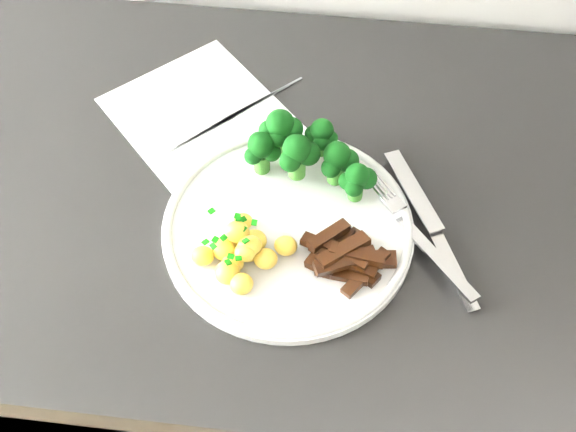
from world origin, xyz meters
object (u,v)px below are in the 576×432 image
Objects in this scene: broccoli at (306,150)px; beef_strips at (345,256)px; potatoes at (243,250)px; recipe_paper at (213,128)px; fork at (421,238)px; counter at (279,351)px; plate at (288,227)px; knife at (441,246)px.

beef_strips is (0.06, -0.12, -0.03)m from broccoli.
potatoes is at bearing -113.72° from broccoli.
potatoes is at bearing -70.05° from recipe_paper.
fork is (0.14, -0.08, -0.03)m from broccoli.
counter is 0.50m from potatoes.
fork is at bearing -21.43° from counter.
plate is 0.07m from potatoes.
plate is at bearing 178.32° from fork.
potatoes reaches higher than plate.
plate is 0.17m from knife.
knife reaches higher than counter.
beef_strips reaches higher than counter.
potatoes reaches higher than knife.
counter is 21.72× the size of potatoes.
potatoes reaches higher than beef_strips.
fork is at bearing 23.40° from beef_strips.
broccoli is 0.73× the size of knife.
beef_strips is at bearing -30.73° from plate.
potatoes is at bearing -133.16° from plate.
broccoli is 0.16m from fork.
fork is 0.03m from knife.
recipe_paper is 2.89× the size of potatoes.
potatoes is at bearing -167.54° from fork.
plate is at bearing -51.81° from recipe_paper.
plate is at bearing -98.31° from broccoli.
counter is at bearing -42.06° from recipe_paper.
knife is at bearing 10.71° from potatoes.
potatoes reaches higher than fork.
recipe_paper is 1.15× the size of plate.
broccoli is at bearing 151.86° from knife.
beef_strips is 0.11m from knife.
broccoli is at bearing 24.79° from counter.
broccoli is at bearing 114.81° from beef_strips.
plate is 0.08m from beef_strips.
beef_strips is at bearing -156.60° from fork.
broccoli is (0.01, 0.08, 0.04)m from plate.
plate is (0.11, -0.14, 0.01)m from recipe_paper.
fork is at bearing 12.46° from potatoes.
broccoli is at bearing -27.26° from recipe_paper.
broccoli reaches higher than counter.
fork reaches higher than counter.
recipe_paper is at bearing 137.94° from counter.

